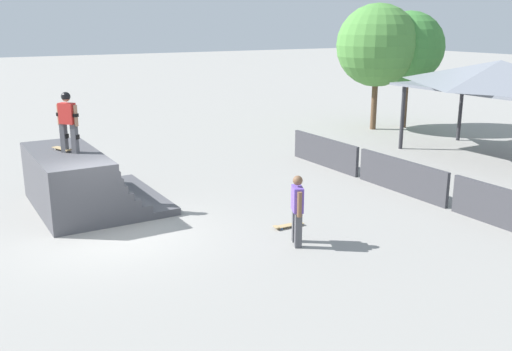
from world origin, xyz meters
TOP-DOWN VIEW (x-y plane):
  - ground_plane at (0.00, 0.00)m, footprint 160.00×160.00m
  - quarter_pipe_ramp at (-2.58, -0.19)m, footprint 4.14×3.38m
  - skater_on_deck at (-2.48, -0.36)m, footprint 0.64×0.57m
  - skateboard_on_deck at (-2.82, -0.49)m, footprint 0.80×0.45m
  - bystander_walking at (2.85, 3.58)m, footprint 0.67×0.39m
  - skateboard_on_ground at (1.78, 4.03)m, footprint 0.22×0.85m
  - barrier_fence at (0.94, 8.80)m, footprint 11.52×0.12m
  - pavilion_shelter at (-0.64, 15.10)m, footprint 7.30×4.11m
  - tree_beside_pavilion at (-7.76, 15.40)m, footprint 3.92×3.92m
  - tree_far_back at (-7.36, 17.04)m, footprint 3.47×3.47m

SIDE VIEW (x-z plane):
  - ground_plane at x=0.00m, z-range 0.00..0.00m
  - skateboard_on_ground at x=1.78m, z-range 0.01..0.10m
  - barrier_fence at x=0.94m, z-range 0.00..1.05m
  - quarter_pipe_ramp at x=-2.58m, z-range -0.10..1.56m
  - bystander_walking at x=2.85m, z-range 0.09..1.80m
  - skateboard_on_deck at x=-2.82m, z-range 1.67..1.76m
  - skater_on_deck at x=-2.48m, z-range 1.78..3.46m
  - pavilion_shelter at x=-0.64m, z-range 1.30..5.07m
  - tree_far_back at x=-7.36m, z-range 1.09..6.77m
  - tree_beside_pavilion at x=-7.76m, z-range 1.04..7.06m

